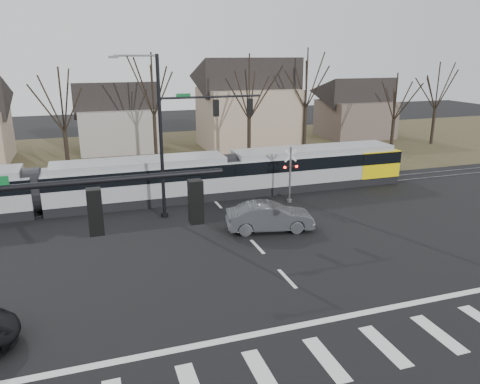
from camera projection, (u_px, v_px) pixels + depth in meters
name	position (u px, v px, depth m)	size (l,w,h in m)	color
ground	(306.00, 299.00, 20.31)	(140.00, 140.00, 0.00)	black
grass_verge	(171.00, 154.00, 49.36)	(140.00, 28.00, 0.01)	#38331E
crosswalk	(356.00, 352.00, 16.68)	(27.00, 2.60, 0.01)	silver
stop_line	(326.00, 320.00, 18.67)	(28.00, 0.35, 0.01)	silver
lane_dashes	(210.00, 196.00, 34.84)	(0.18, 30.00, 0.01)	silver
rail_pair	(211.00, 196.00, 34.65)	(90.00, 1.52, 0.06)	#59595E
tram	(138.00, 180.00, 32.76)	(41.50, 3.08, 3.15)	gray
sedan	(270.00, 217.00, 27.90)	(5.43, 2.78, 1.71)	#3D3F43
signal_pole_near_left	(4.00, 274.00, 10.05)	(9.28, 0.44, 10.20)	black
signal_pole_far	(186.00, 128.00, 29.29)	(9.28, 0.44, 10.20)	black
rail_crossing_signal	(290.00, 177.00, 32.91)	(1.08, 0.36, 4.00)	#59595B
tree_row	(202.00, 112.00, 43.10)	(59.20, 7.20, 10.00)	black
house_b	(116.00, 113.00, 50.33)	(8.64, 7.56, 7.65)	gray
house_c	(248.00, 100.00, 51.52)	(10.80, 8.64, 10.10)	gray
house_d	(356.00, 105.00, 58.29)	(8.64, 7.56, 7.65)	brown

